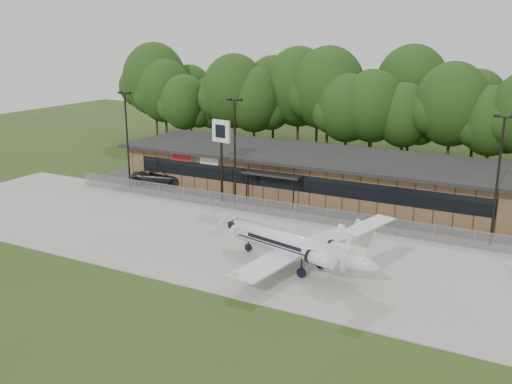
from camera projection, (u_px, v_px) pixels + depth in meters
The scene contains 12 objects.
ground at pixel (177, 277), 38.69m from camera, with size 160.00×160.00×0.00m, color #304318.
apron at pixel (236, 240), 45.47m from camera, with size 64.00×18.00×0.08m, color #9E9B93.
parking_lot at pixel (296, 204), 55.24m from camera, with size 50.00×9.00×0.06m, color #383835.
terminal at pixel (314, 173), 58.44m from camera, with size 41.00×11.65×4.30m.
fence at pixel (275, 209), 51.22m from camera, with size 46.00×0.04×1.52m.
treeline at pixel (370, 102), 72.34m from camera, with size 72.00×12.00×15.00m, color #1A3E13, non-canonical shape.
light_pole_left at pixel (127, 133), 59.27m from camera, with size 1.55×0.30×10.23m.
light_pole_mid at pixel (235, 144), 53.37m from camera, with size 1.55×0.30×10.23m.
light_pole_right at pixel (499, 171), 42.92m from camera, with size 1.55×0.30×10.23m.
business_jet at pixel (297, 247), 39.64m from camera, with size 13.84×12.45×4.69m.
suv at pixel (162, 176), 62.42m from camera, with size 2.97×6.43×1.79m, color #343436.
pole_sign at pixel (221, 140), 54.32m from camera, with size 2.12×0.64×8.08m.
Camera 1 is at (21.57, -28.95, 16.00)m, focal length 40.00 mm.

